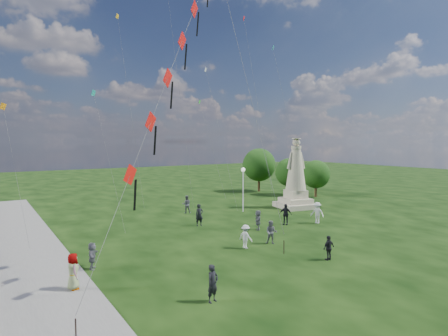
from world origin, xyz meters
TOP-DOWN VIEW (x-y plane):
  - waterfront at (-15.24, 8.99)m, footprint 200.00×200.00m
  - statue at (13.51, 15.35)m, footprint 4.60×4.60m
  - lamppost at (7.15, 16.71)m, footprint 0.44×0.44m
  - tree_row at (19.74, 25.19)m, footprint 7.30×12.94m
  - person_0 at (-7.40, -0.81)m, footprint 0.74×0.59m
  - person_1 at (1.35, 5.29)m, footprint 0.95×0.96m
  - person_2 at (-0.86, 5.45)m, footprint 0.84×1.19m
  - person_3 at (1.95, 0.45)m, footprint 0.92×0.48m
  - person_5 at (-10.94, 6.92)m, footprint 1.14×1.61m
  - person_6 at (-0.13, 13.31)m, footprint 0.78×0.57m
  - person_7 at (1.66, 19.23)m, footprint 1.05×0.86m
  - person_8 at (9.44, 8.34)m, footprint 1.08×1.41m
  - person_9 at (6.57, 9.47)m, footprint 1.14×1.22m
  - person_10 at (-12.57, 4.08)m, footprint 0.57×0.90m
  - person_11 at (3.29, 9.29)m, footprint 1.47×1.64m
  - red_kite_train at (-6.66, 4.61)m, footprint 11.38×9.35m
  - small_kites at (3.51, 23.03)m, footprint 31.29×16.28m

SIDE VIEW (x-z plane):
  - waterfront at x=-15.24m, z-range -0.82..0.69m
  - person_3 at x=1.95m, z-range 0.00..1.56m
  - person_5 at x=-10.94m, z-range 0.00..1.59m
  - person_2 at x=-0.86m, z-range 0.00..1.66m
  - person_11 at x=3.29m, z-range 0.00..1.67m
  - person_1 at x=1.35m, z-range 0.00..1.72m
  - person_0 at x=-7.40m, z-range 0.00..1.77m
  - person_10 at x=-12.57m, z-range 0.00..1.82m
  - person_7 at x=1.66m, z-range 0.00..1.86m
  - person_9 at x=6.57m, z-range 0.00..1.89m
  - person_8 at x=9.44m, z-range 0.00..1.94m
  - person_6 at x=-0.13m, z-range 0.00..1.95m
  - statue at x=13.51m, z-range -0.96..6.90m
  - lamppost at x=7.15m, z-range 1.04..5.75m
  - tree_row at x=19.74m, z-range 0.34..6.80m
  - red_kite_train at x=-6.66m, z-range 2.30..21.43m
  - small_kites at x=3.51m, z-range 0.47..28.54m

